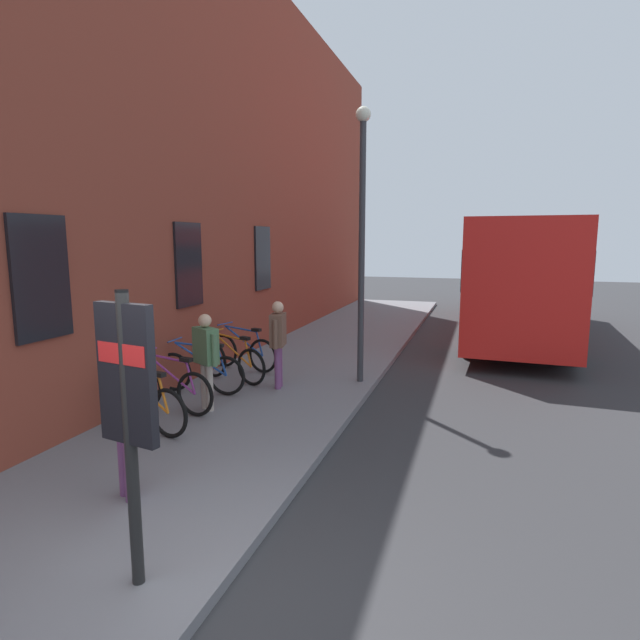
{
  "coord_description": "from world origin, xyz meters",
  "views": [
    {
      "loc": [
        -3.25,
        -1.92,
        2.9
      ],
      "look_at": [
        4.89,
        0.65,
        1.55
      ],
      "focal_mm": 29.1,
      "sensor_mm": 36.0,
      "label": 1
    }
  ],
  "objects_px": {
    "bicycle_under_window": "(170,388)",
    "transit_info_sign": "(128,393)",
    "bicycle_far_end": "(200,372)",
    "bicycle_mid_rack": "(232,362)",
    "pedestrian_crossing_street": "(123,402)",
    "street_lamp": "(362,223)",
    "bicycle_beside_lamp": "(142,405)",
    "city_bus": "(521,272)",
    "pedestrian_by_facade": "(278,335)",
    "pedestrian_near_bus": "(206,352)",
    "bicycle_end_of_row": "(243,352)"
  },
  "relations": [
    {
      "from": "bicycle_beside_lamp",
      "to": "bicycle_far_end",
      "type": "height_order",
      "value": "same"
    },
    {
      "from": "city_bus",
      "to": "street_lamp",
      "type": "height_order",
      "value": "street_lamp"
    },
    {
      "from": "bicycle_under_window",
      "to": "pedestrian_near_bus",
      "type": "xyz_separation_m",
      "value": [
        0.26,
        -0.53,
        0.58
      ]
    },
    {
      "from": "transit_info_sign",
      "to": "bicycle_end_of_row",
      "type": "bearing_deg",
      "value": 18.77
    },
    {
      "from": "bicycle_mid_rack",
      "to": "pedestrian_crossing_street",
      "type": "distance_m",
      "value": 4.71
    },
    {
      "from": "bicycle_far_end",
      "to": "pedestrian_crossing_street",
      "type": "distance_m",
      "value": 3.91
    },
    {
      "from": "pedestrian_by_facade",
      "to": "pedestrian_near_bus",
      "type": "distance_m",
      "value": 1.66
    },
    {
      "from": "pedestrian_near_bus",
      "to": "street_lamp",
      "type": "relative_size",
      "value": 0.31
    },
    {
      "from": "city_bus",
      "to": "pedestrian_crossing_street",
      "type": "distance_m",
      "value": 13.0
    },
    {
      "from": "bicycle_far_end",
      "to": "bicycle_beside_lamp",
      "type": "bearing_deg",
      "value": -174.71
    },
    {
      "from": "bicycle_far_end",
      "to": "street_lamp",
      "type": "distance_m",
      "value": 4.06
    },
    {
      "from": "bicycle_far_end",
      "to": "transit_info_sign",
      "type": "relative_size",
      "value": 0.74
    },
    {
      "from": "bicycle_mid_rack",
      "to": "transit_info_sign",
      "type": "xyz_separation_m",
      "value": [
        -5.69,
        -2.05,
        1.21
      ]
    },
    {
      "from": "pedestrian_crossing_street",
      "to": "street_lamp",
      "type": "height_order",
      "value": "street_lamp"
    },
    {
      "from": "bicycle_end_of_row",
      "to": "street_lamp",
      "type": "xyz_separation_m",
      "value": [
        -0.13,
        -2.59,
        2.67
      ]
    },
    {
      "from": "pedestrian_near_bus",
      "to": "bicycle_under_window",
      "type": "bearing_deg",
      "value": 116.28
    },
    {
      "from": "bicycle_far_end",
      "to": "pedestrian_crossing_street",
      "type": "height_order",
      "value": "pedestrian_crossing_street"
    },
    {
      "from": "city_bus",
      "to": "pedestrian_crossing_street",
      "type": "bearing_deg",
      "value": 159.08
    },
    {
      "from": "pedestrian_by_facade",
      "to": "street_lamp",
      "type": "distance_m",
      "value": 2.63
    },
    {
      "from": "bicycle_beside_lamp",
      "to": "transit_info_sign",
      "type": "xyz_separation_m",
      "value": [
        -2.87,
        -2.05,
        1.21
      ]
    },
    {
      "from": "bicycle_under_window",
      "to": "transit_info_sign",
      "type": "xyz_separation_m",
      "value": [
        -3.75,
        -2.17,
        1.21
      ]
    },
    {
      "from": "bicycle_far_end",
      "to": "bicycle_mid_rack",
      "type": "distance_m",
      "value": 0.92
    },
    {
      "from": "bicycle_end_of_row",
      "to": "pedestrian_crossing_street",
      "type": "bearing_deg",
      "value": -166.99
    },
    {
      "from": "bicycle_end_of_row",
      "to": "pedestrian_near_bus",
      "type": "bearing_deg",
      "value": -166.98
    },
    {
      "from": "bicycle_mid_rack",
      "to": "pedestrian_crossing_street",
      "type": "height_order",
      "value": "pedestrian_crossing_street"
    },
    {
      "from": "bicycle_mid_rack",
      "to": "pedestrian_by_facade",
      "type": "height_order",
      "value": "pedestrian_by_facade"
    },
    {
      "from": "bicycle_far_end",
      "to": "pedestrian_near_bus",
      "type": "bearing_deg",
      "value": -143.02
    },
    {
      "from": "bicycle_mid_rack",
      "to": "transit_info_sign",
      "type": "distance_m",
      "value": 6.17
    },
    {
      "from": "bicycle_far_end",
      "to": "pedestrian_by_facade",
      "type": "relative_size",
      "value": 1.08
    },
    {
      "from": "bicycle_far_end",
      "to": "bicycle_end_of_row",
      "type": "height_order",
      "value": "same"
    },
    {
      "from": "bicycle_beside_lamp",
      "to": "transit_info_sign",
      "type": "distance_m",
      "value": 3.73
    },
    {
      "from": "bicycle_beside_lamp",
      "to": "bicycle_end_of_row",
      "type": "height_order",
      "value": "same"
    },
    {
      "from": "bicycle_beside_lamp",
      "to": "bicycle_far_end",
      "type": "distance_m",
      "value": 1.93
    },
    {
      "from": "pedestrian_near_bus",
      "to": "bicycle_end_of_row",
      "type": "bearing_deg",
      "value": 13.02
    },
    {
      "from": "city_bus",
      "to": "pedestrian_by_facade",
      "type": "height_order",
      "value": "city_bus"
    },
    {
      "from": "street_lamp",
      "to": "bicycle_end_of_row",
      "type": "bearing_deg",
      "value": 87.22
    },
    {
      "from": "bicycle_under_window",
      "to": "bicycle_mid_rack",
      "type": "height_order",
      "value": "same"
    },
    {
      "from": "city_bus",
      "to": "pedestrian_by_facade",
      "type": "relative_size",
      "value": 6.49
    },
    {
      "from": "bicycle_under_window",
      "to": "street_lamp",
      "type": "xyz_separation_m",
      "value": [
        2.69,
        -2.52,
        2.67
      ]
    },
    {
      "from": "bicycle_under_window",
      "to": "transit_info_sign",
      "type": "distance_m",
      "value": 4.5
    },
    {
      "from": "bicycle_end_of_row",
      "to": "transit_info_sign",
      "type": "height_order",
      "value": "transit_info_sign"
    },
    {
      "from": "pedestrian_crossing_street",
      "to": "street_lamp",
      "type": "bearing_deg",
      "value": -14.15
    },
    {
      "from": "bicycle_beside_lamp",
      "to": "pedestrian_near_bus",
      "type": "distance_m",
      "value": 1.34
    },
    {
      "from": "city_bus",
      "to": "pedestrian_near_bus",
      "type": "height_order",
      "value": "city_bus"
    },
    {
      "from": "bicycle_beside_lamp",
      "to": "pedestrian_by_facade",
      "type": "relative_size",
      "value": 1.07
    },
    {
      "from": "bicycle_under_window",
      "to": "bicycle_beside_lamp",
      "type": "bearing_deg",
      "value": -172.33
    },
    {
      "from": "bicycle_far_end",
      "to": "pedestrian_by_facade",
      "type": "xyz_separation_m",
      "value": [
        0.75,
        -1.22,
        0.61
      ]
    },
    {
      "from": "transit_info_sign",
      "to": "city_bus",
      "type": "xyz_separation_m",
      "value": [
        13.28,
        -3.65,
        0.2
      ]
    },
    {
      "from": "transit_info_sign",
      "to": "city_bus",
      "type": "height_order",
      "value": "city_bus"
    },
    {
      "from": "street_lamp",
      "to": "pedestrian_near_bus",
      "type": "bearing_deg",
      "value": 140.64
    }
  ]
}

